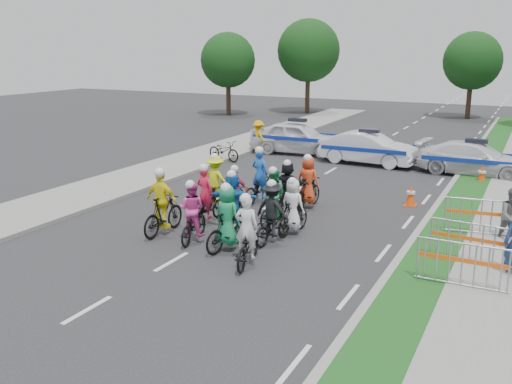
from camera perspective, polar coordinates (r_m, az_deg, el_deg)
The scene contains 32 objects.
ground at distance 14.54m, azimuth -8.45°, elevation -6.93°, with size 90.00×90.00×0.00m, color #28282B.
curb_right at distance 17.08m, azimuth 15.93°, elevation -3.86°, with size 0.20×60.00×0.12m, color gray.
grass_strip at distance 16.98m, azimuth 18.24°, elevation -4.16°, with size 1.20×60.00×0.11m, color #194E19.
sidewalk_left at distance 22.15m, azimuth -14.92°, elevation 0.37°, with size 3.00×60.00×0.13m, color gray.
rider_0 at distance 14.03m, azimuth -0.87°, elevation -4.91°, with size 0.97×1.89×1.84m.
rider_1 at distance 15.00m, azimuth -2.85°, elevation -3.20°, with size 0.86×1.82×1.85m.
rider_2 at distance 15.78m, azimuth -6.35°, elevation -2.62°, with size 0.91×1.80×1.75m.
rider_3 at distance 16.45m, azimuth -9.31°, elevation -1.66°, with size 0.99×1.87×1.96m.
rider_4 at distance 15.59m, azimuth 1.67°, elevation -2.59°, with size 1.05×1.81×1.79m.
rider_5 at distance 16.55m, azimuth -2.31°, elevation -1.32°, with size 1.50×1.79×1.83m.
rider_6 at distance 17.36m, azimuth -5.04°, elevation -1.14°, with size 0.88×1.89×1.86m.
rider_7 at distance 16.31m, azimuth 3.71°, elevation -1.97°, with size 0.77×1.65×1.69m.
rider_8 at distance 17.23m, azimuth 1.79°, elevation -1.04°, with size 0.77×1.78×1.79m.
rider_9 at distance 17.84m, azimuth -2.02°, elevation -0.51°, with size 0.86×1.62×1.70m.
rider_10 at distance 18.99m, azimuth -4.03°, elevation 0.57°, with size 1.03×1.83×1.86m.
rider_11 at distance 18.49m, azimuth 3.20°, elevation 0.26°, with size 1.41×1.68×1.74m.
rider_12 at distance 19.56m, azimuth 0.43°, elevation 0.80°, with size 0.94×2.01×1.97m.
rider_13 at distance 18.97m, azimuth 5.22°, elevation 0.52°, with size 0.81×1.79×1.84m.
police_car_0 at distance 28.69m, azimuth 4.15°, elevation 5.44°, with size 1.89×4.71×1.60m, color white.
police_car_1 at distance 26.53m, azimuth 11.17°, elevation 4.31°, with size 1.54×4.40×1.45m, color white.
police_car_2 at distance 25.48m, azimuth 21.07°, elevation 3.10°, with size 1.91×4.70×1.36m, color white.
spectator_1 at distance 17.00m, azimuth 24.26°, elevation -2.21°, with size 0.74×0.58×1.53m, color slate.
marshal_hiviz at distance 28.69m, azimuth 0.27°, elevation 5.53°, with size 1.07×0.61×1.66m, color #E8A50C.
barrier_0 at distance 13.35m, azimuth 19.88°, elevation -7.07°, with size 2.00×0.50×1.12m, color #A5A8AD, non-canonical shape.
barrier_1 at distance 14.85m, azimuth 20.65°, elevation -4.98°, with size 2.00×0.50×1.12m, color #A5A8AD, non-canonical shape.
barrier_2 at distance 17.17m, azimuth 21.56°, elevation -2.49°, with size 2.00×0.50×1.12m, color #A5A8AD, non-canonical shape.
cone_0 at distance 19.95m, azimuth 15.21°, elevation -0.36°, with size 0.40×0.40×0.70m.
cone_1 at distance 24.10m, azimuth 21.65°, elevation 1.62°, with size 0.40×0.40×0.70m.
parked_bike at distance 26.86m, azimuth -3.24°, elevation 4.16°, with size 0.64×1.84×0.97m, color black.
tree_0 at distance 44.76m, azimuth -2.82°, elevation 13.02°, with size 4.20×4.20×6.30m.
tree_3 at distance 46.23m, azimuth 5.26°, elevation 13.90°, with size 4.90×4.90×7.35m.
tree_4 at distance 45.31m, azimuth 20.82°, elevation 12.15°, with size 4.20×4.20×6.30m.
Camera 1 is at (7.88, -11.03, 5.25)m, focal length 40.00 mm.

